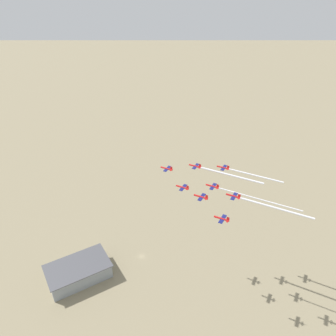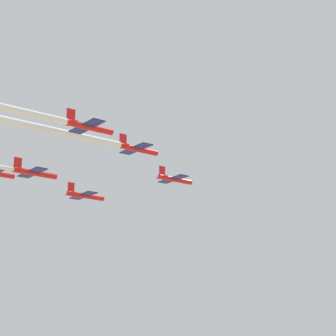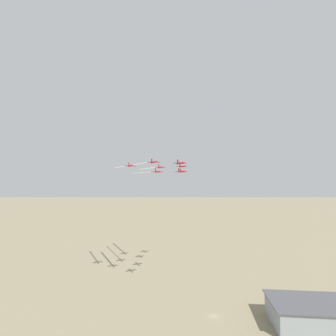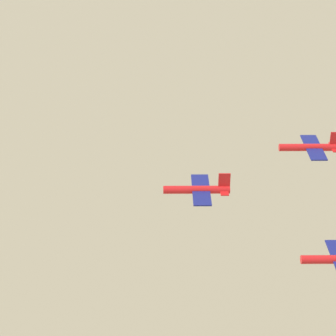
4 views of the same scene
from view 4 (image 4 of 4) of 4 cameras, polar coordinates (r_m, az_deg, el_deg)
jet_0 at (r=77.64m, az=2.74°, el=-1.88°), size 7.39×7.53×2.66m
jet_2 at (r=86.95m, az=12.42°, el=1.79°), size 7.39×7.53×2.66m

